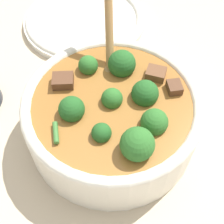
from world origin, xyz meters
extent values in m
plane|color=#C6B293|center=(0.00, 0.00, 0.00)|extent=(4.00, 4.00, 0.00)
cylinder|color=white|center=(0.00, 0.00, 0.04)|extent=(0.26, 0.26, 0.08)
torus|color=white|center=(0.00, 0.00, 0.08)|extent=(0.26, 0.26, 0.02)
cylinder|color=#9E662D|center=(0.00, 0.00, 0.06)|extent=(0.23, 0.23, 0.05)
sphere|color=#2D6B28|center=(0.00, 0.00, 0.09)|extent=(0.03, 0.03, 0.03)
cylinder|color=#6B9956|center=(0.00, 0.00, 0.06)|extent=(0.01, 0.01, 0.01)
sphere|color=#235B23|center=(-0.03, 0.03, 0.09)|extent=(0.04, 0.04, 0.04)
cylinder|color=#6B9956|center=(-0.03, 0.03, 0.06)|extent=(0.01, 0.01, 0.02)
sphere|color=#2D6B28|center=(0.05, 0.07, 0.10)|extent=(0.04, 0.04, 0.04)
cylinder|color=#6B9956|center=(0.05, 0.07, 0.06)|extent=(0.02, 0.02, 0.02)
sphere|color=#235B23|center=(-0.06, -0.02, 0.09)|extent=(0.04, 0.04, 0.04)
cylinder|color=#6B9956|center=(-0.06, -0.02, 0.06)|extent=(0.01, 0.01, 0.02)
sphere|color=#235B23|center=(0.05, -0.03, 0.09)|extent=(0.04, 0.04, 0.04)
cylinder|color=#6B9956|center=(0.05, -0.03, 0.06)|extent=(0.01, 0.01, 0.02)
sphere|color=#235B23|center=(0.05, 0.02, 0.09)|extent=(0.03, 0.03, 0.03)
cylinder|color=#6B9956|center=(0.05, 0.02, 0.07)|extent=(0.01, 0.01, 0.01)
sphere|color=#2D6B28|center=(-0.03, -0.07, 0.09)|extent=(0.03, 0.03, 0.03)
cylinder|color=#6B9956|center=(-0.03, -0.07, 0.07)|extent=(0.01, 0.01, 0.01)
sphere|color=#2D6B28|center=(0.00, 0.07, 0.09)|extent=(0.04, 0.04, 0.04)
cylinder|color=#6B9956|center=(0.00, 0.07, 0.06)|extent=(0.01, 0.01, 0.02)
cube|color=brown|center=(-0.08, 0.02, 0.08)|extent=(0.03, 0.03, 0.02)
cube|color=brown|center=(0.02, -0.08, 0.08)|extent=(0.04, 0.04, 0.02)
cube|color=brown|center=(-0.07, 0.06, 0.08)|extent=(0.03, 0.03, 0.02)
cylinder|color=#3D7533|center=(0.09, -0.03, 0.08)|extent=(0.03, 0.03, 0.01)
ellipsoid|color=#A87A47|center=(-0.05, -0.04, 0.08)|extent=(0.04, 0.03, 0.01)
cylinder|color=#A87A47|center=(-0.09, -0.07, 0.16)|extent=(0.10, 0.08, 0.17)
cylinder|color=silver|center=(-0.19, -0.21, 0.01)|extent=(0.25, 0.25, 0.01)
torus|color=silver|center=(-0.19, -0.21, 0.01)|extent=(0.25, 0.25, 0.01)
camera|label=1|loc=(0.22, 0.16, 0.42)|focal=50.00mm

